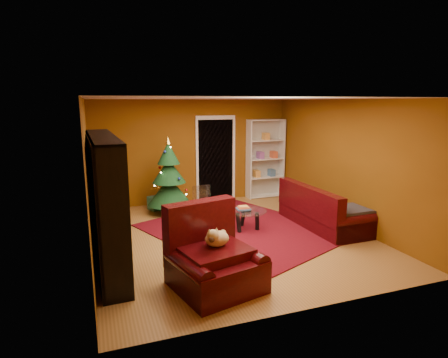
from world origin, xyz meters
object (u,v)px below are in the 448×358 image
object	(u,v)px
christmas_tree	(169,177)
gift_box_red	(173,203)
gift_box_green	(167,206)
acrylic_chair	(205,209)
rug	(242,230)
dog	(217,239)
media_unit	(105,201)
coffee_table	(246,220)
armchair	(216,256)
gift_box_teal	(156,203)
sofa	(324,205)
white_bookshelf	(265,159)

from	to	relation	value
christmas_tree	gift_box_red	xyz separation A→B (m)	(0.14, 0.39, -0.75)
gift_box_red	gift_box_green	bearing A→B (deg)	-133.80
gift_box_red	acrylic_chair	distance (m)	1.70
acrylic_chair	gift_box_green	bearing A→B (deg)	103.33
rug	gift_box_green	bearing A→B (deg)	121.60
christmas_tree	dog	distance (m)	3.70
rug	gift_box_red	size ratio (longest dim) A/B	15.59
media_unit	coffee_table	size ratio (longest dim) A/B	3.27
media_unit	armchair	xyz separation A→B (m)	(1.36, -1.35, -0.56)
gift_box_red	dog	xyz separation A→B (m)	(-0.23, -4.08, 0.58)
christmas_tree	coffee_table	bearing A→B (deg)	-54.42
rug	acrylic_chair	world-z (taller)	acrylic_chair
rug	acrylic_chair	size ratio (longest dim) A/B	4.59
rug	gift_box_teal	world-z (taller)	gift_box_teal
dog	sofa	xyz separation A→B (m)	(2.90, 1.69, -0.25)
gift_box_teal	gift_box_red	world-z (taller)	gift_box_teal
christmas_tree	sofa	size ratio (longest dim) A/B	0.86
dog	coffee_table	world-z (taller)	dog
dog	media_unit	bearing A→B (deg)	123.62
dog	coffee_table	size ratio (longest dim) A/B	0.49
acrylic_chair	armchair	bearing A→B (deg)	-109.27
white_bookshelf	dog	world-z (taller)	white_bookshelf
media_unit	gift_box_teal	size ratio (longest dim) A/B	8.49
gift_box_green	dog	world-z (taller)	dog
white_bookshelf	armchair	xyz separation A→B (m)	(-2.86, -4.41, -0.58)
white_bookshelf	coffee_table	bearing A→B (deg)	-123.79
rug	dog	size ratio (longest dim) A/B	8.88
gift_box_teal	white_bookshelf	xyz separation A→B (m)	(3.00, 0.25, 0.89)
christmas_tree	white_bookshelf	xyz separation A→B (m)	(2.74, 0.65, 0.18)
armchair	acrylic_chair	bearing A→B (deg)	62.92
armchair	rug	bearing A→B (deg)	45.24
dog	acrylic_chair	world-z (taller)	dog
gift_box_teal	gift_box_red	size ratio (longest dim) A/B	1.38
rug	sofa	bearing A→B (deg)	-10.73
white_bookshelf	acrylic_chair	distance (m)	3.03
gift_box_teal	white_bookshelf	world-z (taller)	white_bookshelf
sofa	coffee_table	world-z (taller)	sofa
white_bookshelf	coffee_table	distance (m)	2.92
dog	white_bookshelf	bearing A→B (deg)	43.30
dog	christmas_tree	bearing A→B (deg)	75.05
rug	acrylic_chair	xyz separation A→B (m)	(-0.65, 0.43, 0.38)
dog	gift_box_red	bearing A→B (deg)	73.18
armchair	dog	bearing A→B (deg)	45.00
acrylic_chair	sofa	bearing A→B (deg)	-23.54
armchair	acrylic_chair	size ratio (longest dim) A/B	1.54
media_unit	acrylic_chair	world-z (taller)	media_unit
gift_box_teal	coffee_table	world-z (taller)	coffee_table
media_unit	armchair	bearing A→B (deg)	-46.99
gift_box_green	gift_box_red	bearing A→B (deg)	46.20
rug	sofa	world-z (taller)	sofa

